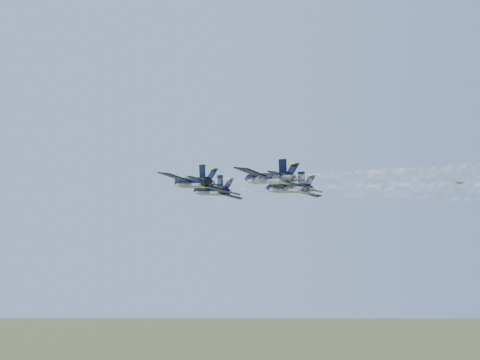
{
  "coord_description": "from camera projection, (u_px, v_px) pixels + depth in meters",
  "views": [
    {
      "loc": [
        -6.3,
        -113.24,
        90.52
      ],
      "look_at": [
        0.64,
        -1.1,
        103.58
      ],
      "focal_mm": 50.0,
      "sensor_mm": 36.0,
      "label": 1
    }
  ],
  "objects": [
    {
      "name": "jet_lead",
      "position": [
        210.0,
        191.0,
        120.61
      ],
      "size": [
        11.28,
        15.65,
        4.16
      ],
      "rotation": [
        0.0,
        0.24,
        0.4
      ],
      "color": "black"
    },
    {
      "name": "jet_left",
      "position": [
        192.0,
        183.0,
        107.64
      ],
      "size": [
        11.28,
        15.65,
        4.16
      ],
      "rotation": [
        0.0,
        0.24,
        0.4
      ],
      "color": "black"
    },
    {
      "name": "jet_right",
      "position": [
        287.0,
        188.0,
        116.01
      ],
      "size": [
        11.28,
        15.65,
        4.16
      ],
      "rotation": [
        0.0,
        0.24,
        0.4
      ],
      "color": "black"
    },
    {
      "name": "jet_slot",
      "position": [
        267.0,
        178.0,
        101.82
      ],
      "size": [
        11.28,
        15.65,
        4.16
      ],
      "rotation": [
        0.0,
        0.24,
        0.4
      ],
      "color": "black"
    }
  ]
}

